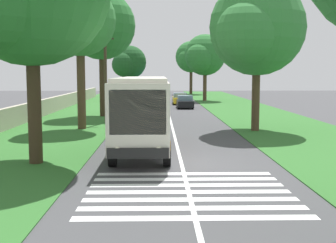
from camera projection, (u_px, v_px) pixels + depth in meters
name	position (u px, v px, depth m)	size (l,w,h in m)	color
ground	(182.00, 164.00, 19.52)	(160.00, 160.00, 0.00)	#424244
grass_verge_left	(65.00, 124.00, 34.25)	(120.00, 8.00, 0.04)	#2D6628
grass_verge_right	(277.00, 124.00, 34.60)	(120.00, 8.00, 0.04)	#2D6628
centre_line	(172.00, 124.00, 34.43)	(110.00, 0.16, 0.01)	silver
coach_bus	(143.00, 109.00, 22.67)	(11.16, 2.62, 3.73)	silver
zebra_crossing	(189.00, 192.00, 14.91)	(5.85, 6.80, 0.01)	silver
trailing_car_0	(147.00, 109.00, 40.55)	(4.30, 1.78, 1.43)	black
trailing_car_1	(185.00, 102.00, 50.30)	(4.30, 1.78, 1.43)	black
trailing_car_2	(180.00, 99.00, 56.68)	(4.30, 1.78, 1.43)	gold
trailing_minibus_0	(151.00, 90.00, 64.05)	(6.00, 2.14, 2.53)	teal
roadside_tree_left_0	(77.00, 23.00, 30.66)	(5.97, 4.98, 10.02)	#4C3826
roadside_tree_left_1	(100.00, 28.00, 39.83)	(7.39, 6.07, 11.14)	#3D2D1E
roadside_tree_left_2	(129.00, 63.00, 62.06)	(5.79, 4.67, 7.68)	#4C3826
roadside_tree_right_0	(190.00, 58.00, 82.33)	(6.60, 5.75, 9.71)	#3D2D1E
roadside_tree_right_2	(255.00, 30.00, 29.86)	(7.65, 6.40, 10.12)	#4C3826
roadside_tree_right_3	(204.00, 56.00, 62.45)	(6.98, 5.75, 9.27)	#4C3826
utility_pole	(106.00, 75.00, 35.07)	(0.24, 1.40, 7.16)	#473828
roadside_wall	(37.00, 109.00, 39.07)	(70.00, 0.40, 1.48)	#B2A893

